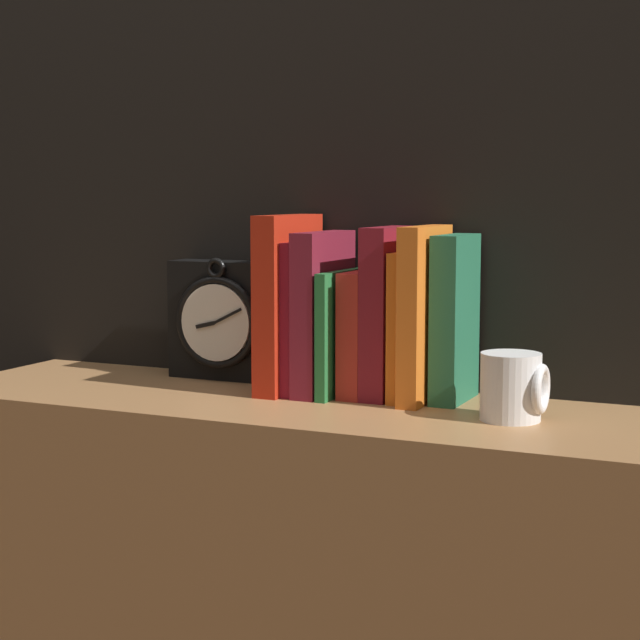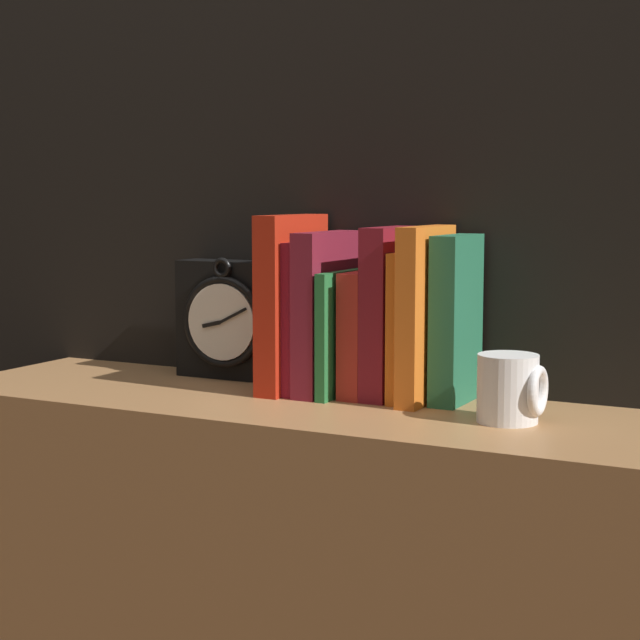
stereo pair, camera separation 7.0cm
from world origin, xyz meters
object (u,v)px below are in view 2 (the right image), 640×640
book_slot7_orange (426,315)px  book_slot8_green (456,319)px  book_slot3_green (345,333)px  book_slot4_red (367,333)px  clock (233,320)px  book_slot2_maroon (326,313)px  book_slot1_maroon (310,316)px  book_slot5_maroon (390,313)px  mug (511,388)px  book_slot6_orange (411,326)px  book_slot0_red (292,303)px

book_slot7_orange → book_slot8_green: bearing=23.2°
book_slot3_green → book_slot4_red: bearing=20.9°
clock → book_slot2_maroon: (0.18, -0.04, 0.02)m
book_slot1_maroon → book_slot4_red: bearing=5.1°
book_slot1_maroon → clock: bearing=166.1°
book_slot2_maroon → book_slot4_red: (0.06, 0.01, -0.03)m
clock → book_slot5_maroon: bearing=-6.3°
book_slot7_orange → book_slot3_green: bearing=-179.1°
book_slot3_green → mug: (0.27, -0.07, -0.05)m
book_slot3_green → book_slot4_red: 0.03m
clock → book_slot8_green: 0.37m
book_slot6_orange → book_slot7_orange: size_ratio=0.85×
book_slot3_green → book_slot8_green: bearing=6.5°
book_slot8_green → book_slot6_orange: bearing=-173.3°
book_slot0_red → book_slot5_maroon: 0.15m
book_slot5_maroon → mug: size_ratio=2.78×
book_slot2_maroon → mug: book_slot2_maroon is taller
book_slot5_maroon → mug: book_slot5_maroon is taller
book_slot2_maroon → book_slot3_green: (0.03, -0.00, -0.03)m
book_slot5_maroon → book_slot3_green: bearing=-170.0°
book_slot0_red → book_slot5_maroon: book_slot0_red is taller
clock → book_slot7_orange: (0.33, -0.04, 0.03)m
book_slot7_orange → book_slot5_maroon: bearing=170.9°
book_slot1_maroon → book_slot6_orange: (0.15, 0.01, -0.01)m
book_slot0_red → book_slot4_red: 0.12m
book_slot3_green → book_slot8_green: 0.16m
book_slot2_maroon → book_slot4_red: 0.07m
book_slot1_maroon → book_slot5_maroon: bearing=3.7°
clock → book_slot5_maroon: size_ratio=0.79×
clock → mug: (0.48, -0.12, -0.05)m
book_slot2_maroon → book_slot6_orange: 0.13m
book_slot6_orange → book_slot3_green: bearing=-173.6°
book_slot1_maroon → book_slot6_orange: book_slot1_maroon is taller
book_slot8_green → book_slot1_maroon: bearing=-176.1°
book_slot4_red → book_slot7_orange: bearing=-5.7°
book_slot2_maroon → book_slot3_green: book_slot2_maroon is taller
book_slot3_green → book_slot6_orange: bearing=6.4°
clock → book_slot2_maroon: 0.19m
clock → book_slot0_red: (0.13, -0.05, 0.04)m
book_slot1_maroon → book_slot3_green: bearing=-3.4°
book_slot4_red → book_slot8_green: book_slot8_green is taller
book_slot1_maroon → book_slot2_maroon: bearing=-6.3°
book_slot0_red → book_slot6_orange: 0.18m
book_slot0_red → book_slot7_orange: book_slot0_red is taller
book_slot6_orange → book_slot8_green: 0.07m
book_slot5_maroon → mug: (0.20, -0.08, -0.08)m
book_slot2_maroon → book_slot0_red: bearing=-175.6°
book_slot6_orange → mug: book_slot6_orange is taller
book_slot3_green → book_slot8_green: size_ratio=0.77×
book_slot8_green → book_slot4_red: bearing=-176.9°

